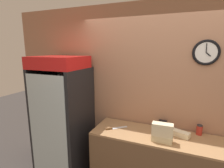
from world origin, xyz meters
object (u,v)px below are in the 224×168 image
at_px(sandwich_stack_middle, 162,133).
at_px(sandwich_stack_bottom, 162,139).
at_px(sandwich_flat_left, 180,134).
at_px(condiment_jar, 199,130).
at_px(napkin_dispenser, 162,125).
at_px(beverage_cooler, 65,111).
at_px(sandwich_stack_top, 163,127).
at_px(chefs_knife, 113,128).

bearing_deg(sandwich_stack_middle, sandwich_stack_bottom, 0.00).
xyz_separation_m(sandwich_flat_left, condiment_jar, (0.23, 0.14, 0.03)).
relative_size(sandwich_stack_bottom, napkin_dispenser, 2.12).
xyz_separation_m(beverage_cooler, napkin_dispenser, (1.50, 0.24, -0.08)).
height_order(sandwich_stack_middle, napkin_dispenser, sandwich_stack_middle).
height_order(sandwich_flat_left, napkin_dispenser, napkin_dispenser).
height_order(beverage_cooler, sandwich_stack_top, beverage_cooler).
relative_size(beverage_cooler, chefs_knife, 7.20).
xyz_separation_m(sandwich_flat_left, chefs_knife, (-0.89, -0.13, -0.03)).
xyz_separation_m(chefs_knife, condiment_jar, (1.12, 0.27, 0.06)).
distance_m(sandwich_stack_bottom, condiment_jar, 0.57).
relative_size(sandwich_stack_top, chefs_knife, 0.94).
bearing_deg(sandwich_stack_bottom, beverage_cooler, 175.40).
xyz_separation_m(beverage_cooler, sandwich_stack_top, (1.54, -0.12, 0.06)).
height_order(sandwich_stack_top, sandwich_flat_left, sandwich_stack_top).
height_order(sandwich_stack_bottom, chefs_knife, sandwich_stack_bottom).
bearing_deg(condiment_jar, sandwich_stack_bottom, -139.69).
distance_m(sandwich_stack_middle, chefs_knife, 0.70).
distance_m(sandwich_stack_top, sandwich_flat_left, 0.35).
relative_size(sandwich_stack_top, condiment_jar, 1.85).
distance_m(condiment_jar, napkin_dispenser, 0.47).
bearing_deg(condiment_jar, beverage_cooler, -172.85).
relative_size(sandwich_stack_bottom, sandwich_stack_top, 1.00).
xyz_separation_m(beverage_cooler, sandwich_stack_bottom, (1.54, -0.12, -0.10)).
bearing_deg(chefs_knife, beverage_cooler, 178.18).
height_order(beverage_cooler, sandwich_flat_left, beverage_cooler).
height_order(sandwich_stack_top, napkin_dispenser, sandwich_stack_top).
relative_size(sandwich_stack_top, napkin_dispenser, 2.12).
bearing_deg(sandwich_flat_left, chefs_knife, -171.65).
height_order(sandwich_flat_left, chefs_knife, sandwich_flat_left).
bearing_deg(sandwich_stack_bottom, condiment_jar, 40.31).
xyz_separation_m(sandwich_stack_middle, condiment_jar, (0.44, 0.37, -0.05)).
distance_m(chefs_knife, condiment_jar, 1.16).
bearing_deg(beverage_cooler, sandwich_flat_left, 3.41).
height_order(sandwich_stack_bottom, sandwich_flat_left, sandwich_stack_bottom).
relative_size(sandwich_stack_middle, sandwich_stack_top, 1.00).
height_order(beverage_cooler, chefs_knife, beverage_cooler).
height_order(sandwich_stack_bottom, condiment_jar, condiment_jar).
bearing_deg(sandwich_stack_bottom, chefs_knife, 171.97).
bearing_deg(chefs_knife, sandwich_stack_bottom, -8.03).
xyz_separation_m(condiment_jar, napkin_dispenser, (-0.47, -0.01, -0.01)).
height_order(sandwich_stack_top, condiment_jar, sandwich_stack_top).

